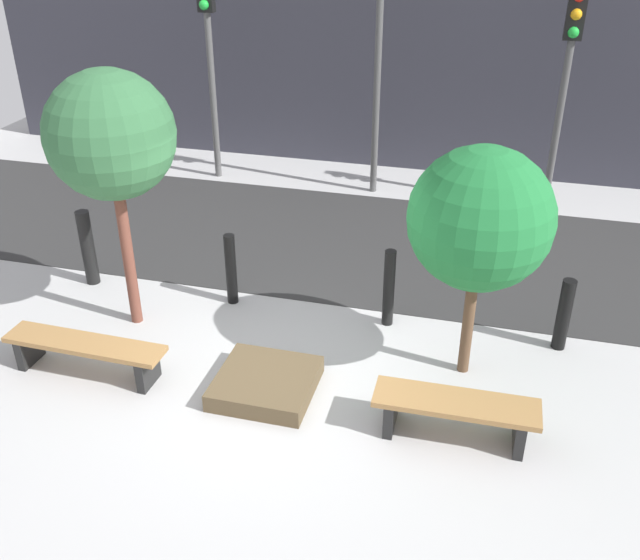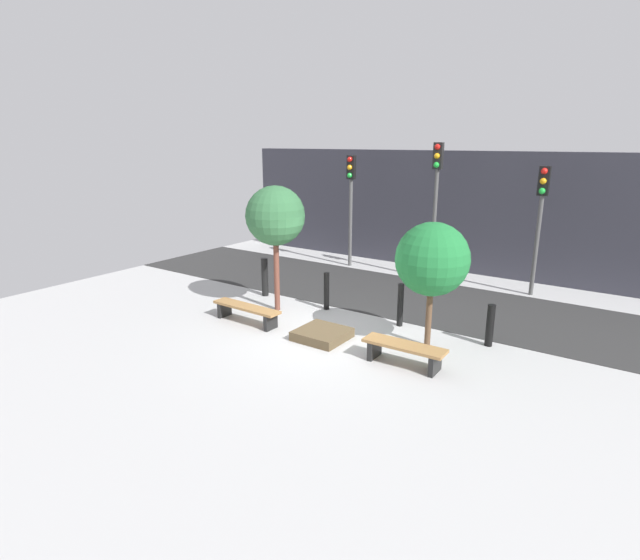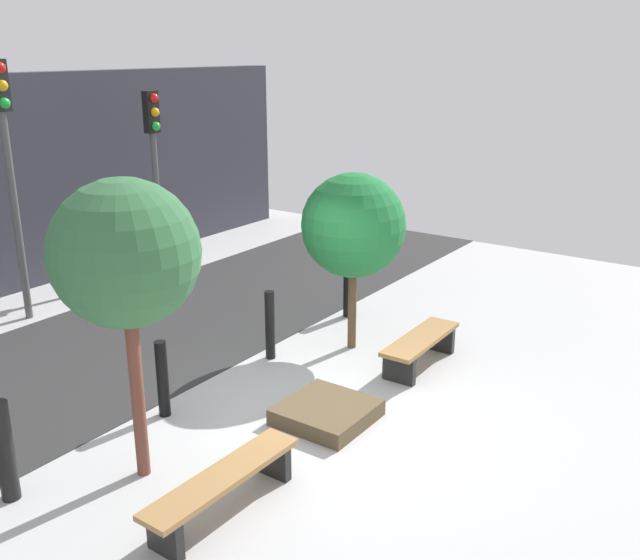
{
  "view_description": "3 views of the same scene",
  "coord_description": "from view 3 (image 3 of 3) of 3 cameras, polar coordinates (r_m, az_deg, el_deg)",
  "views": [
    {
      "loc": [
        2.19,
        -6.11,
        4.9
      ],
      "look_at": [
        0.51,
        0.21,
        1.26
      ],
      "focal_mm": 40.0,
      "sensor_mm": 36.0,
      "label": 1
    },
    {
      "loc": [
        5.83,
        -8.66,
        4.24
      ],
      "look_at": [
        -0.01,
        -0.26,
        1.37
      ],
      "focal_mm": 28.0,
      "sensor_mm": 36.0,
      "label": 2
    },
    {
      "loc": [
        -6.41,
        -4.56,
        4.33
      ],
      "look_at": [
        0.37,
        0.17,
        1.64
      ],
      "focal_mm": 40.0,
      "sensor_mm": 36.0,
      "label": 3
    }
  ],
  "objects": [
    {
      "name": "bollard_center",
      "position": [
        10.36,
        -4.02,
        -3.62
      ],
      "size": [
        0.14,
        0.14,
        1.03
      ],
      "primitive_type": "cylinder",
      "color": "black",
      "rests_on": "ground"
    },
    {
      "name": "traffic_light_mid_east",
      "position": [
        14.2,
        -13.11,
        10.09
      ],
      "size": [
        0.28,
        0.27,
        3.58
      ],
      "color": "#4E4E4E",
      "rests_on": "ground"
    },
    {
      "name": "planter_bed",
      "position": [
        8.84,
        0.55,
        -10.54
      ],
      "size": [
        1.06,
        1.04,
        0.21
      ],
      "primitive_type": "cube",
      "color": "brown",
      "rests_on": "ground"
    },
    {
      "name": "bollard_left",
      "position": [
        8.98,
        -12.49,
        -7.73
      ],
      "size": [
        0.15,
        0.15,
        0.98
      ],
      "primitive_type": "cylinder",
      "color": "black",
      "rests_on": "ground"
    },
    {
      "name": "road_strip",
      "position": [
        11.31,
        -15.97,
        -5.18
      ],
      "size": [
        18.0,
        3.83,
        0.01
      ],
      "primitive_type": "cube",
      "color": "#2E2E2E",
      "rests_on": "ground"
    },
    {
      "name": "bench_left",
      "position": [
        7.24,
        -7.72,
        -15.85
      ],
      "size": [
        1.89,
        0.43,
        0.43
      ],
      "rotation": [
        0.0,
        0.0,
        -0.02
      ],
      "color": "black",
      "rests_on": "ground"
    },
    {
      "name": "traffic_light_mid_west",
      "position": [
        12.35,
        -23.75,
        9.71
      ],
      "size": [
        0.28,
        0.27,
        4.18
      ],
      "color": "#4F4F4F",
      "rests_on": "ground"
    },
    {
      "name": "bollard_far_left",
      "position": [
        7.89,
        -23.91,
        -12.41
      ],
      "size": [
        0.19,
        0.19,
        1.08
      ],
      "primitive_type": "cylinder",
      "color": "black",
      "rests_on": "ground"
    },
    {
      "name": "bench_right",
      "position": [
        10.27,
        8.04,
        -5.17
      ],
      "size": [
        1.65,
        0.5,
        0.44
      ],
      "rotation": [
        0.0,
        0.0,
        0.02
      ],
      "color": "black",
      "rests_on": "ground"
    },
    {
      "name": "tree_behind_right_bench",
      "position": [
        10.31,
        2.69,
        4.35
      ],
      "size": [
        1.52,
        1.52,
        2.66
      ],
      "color": "brown",
      "rests_on": "ground"
    },
    {
      "name": "bollard_right",
      "position": [
        11.97,
        2.27,
        -0.84
      ],
      "size": [
        0.16,
        0.16,
        0.92
      ],
      "primitive_type": "cylinder",
      "color": "black",
      "rests_on": "ground"
    },
    {
      "name": "tree_behind_left_bench",
      "position": [
        7.14,
        -15.33,
        1.94
      ],
      "size": [
        1.48,
        1.48,
        3.19
      ],
      "color": "brown",
      "rests_on": "ground"
    },
    {
      "name": "ground_plane",
      "position": [
        8.98,
        -0.46,
        -10.79
      ],
      "size": [
        18.0,
        18.0,
        0.0
      ],
      "primitive_type": "plane",
      "color": "#B2B2B2"
    }
  ]
}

